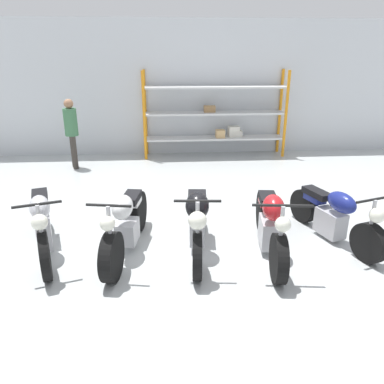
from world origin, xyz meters
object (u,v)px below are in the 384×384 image
(motorcycle_black, at_px, (197,220))
(motorcycle_red, at_px, (270,224))
(motorcycle_blue, at_px, (334,216))
(motorcycle_white, at_px, (126,224))
(person_browsing, at_px, (71,128))
(motorcycle_silver, at_px, (42,223))
(shelving_rack, at_px, (216,115))

(motorcycle_black, bearing_deg, motorcycle_red, 89.81)
(motorcycle_blue, bearing_deg, motorcycle_red, -91.81)
(motorcycle_white, distance_m, motorcycle_blue, 3.17)
(motorcycle_blue, relative_size, person_browsing, 1.14)
(motorcycle_silver, relative_size, motorcycle_black, 0.99)
(motorcycle_red, xyz_separation_m, person_browsing, (-3.78, 4.53, 0.57))
(motorcycle_red, bearing_deg, motorcycle_blue, 112.43)
(shelving_rack, height_order, motorcycle_silver, shelving_rack)
(motorcycle_black, relative_size, motorcycle_blue, 1.06)
(motorcycle_white, bearing_deg, motorcycle_silver, -83.59)
(motorcycle_blue, xyz_separation_m, person_browsing, (-4.86, 4.22, 0.61))
(motorcycle_silver, distance_m, motorcycle_white, 1.19)
(motorcycle_red, bearing_deg, person_browsing, -133.57)
(motorcycle_silver, distance_m, motorcycle_red, 3.28)
(motorcycle_silver, relative_size, motorcycle_blue, 1.05)
(motorcycle_black, distance_m, motorcycle_blue, 2.16)
(motorcycle_black, bearing_deg, motorcycle_blue, 100.49)
(person_browsing, bearing_deg, shelving_rack, 174.69)
(motorcycle_silver, bearing_deg, shelving_rack, 131.45)
(shelving_rack, xyz_separation_m, motorcycle_black, (-0.99, -5.42, -0.63))
(motorcycle_white, height_order, person_browsing, person_browsing)
(motorcycle_silver, height_order, motorcycle_blue, motorcycle_silver)
(shelving_rack, relative_size, motorcycle_white, 1.84)
(shelving_rack, relative_size, motorcycle_blue, 1.99)
(motorcycle_black, bearing_deg, person_browsing, -143.84)
(motorcycle_blue, bearing_deg, person_browsing, -148.59)
(motorcycle_white, distance_m, motorcycle_red, 2.09)
(shelving_rack, bearing_deg, motorcycle_white, -110.64)
(shelving_rack, relative_size, motorcycle_silver, 1.89)
(shelving_rack, xyz_separation_m, motorcycle_white, (-2.02, -5.35, -0.68))
(motorcycle_silver, xyz_separation_m, motorcycle_blue, (4.36, 0.09, -0.07))
(motorcycle_silver, relative_size, motorcycle_white, 0.97)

